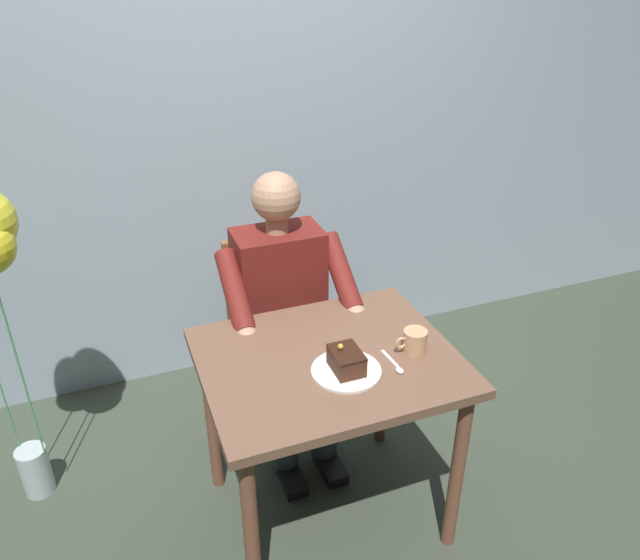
# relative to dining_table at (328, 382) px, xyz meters

# --- Properties ---
(ground_plane) EXTENTS (14.00, 14.00, 0.00)m
(ground_plane) POSITION_rel_dining_table_xyz_m (0.00, 0.00, -0.65)
(ground_plane) COLOR #394335
(cafe_rear_panel) EXTENTS (6.40, 0.12, 3.00)m
(cafe_rear_panel) POSITION_rel_dining_table_xyz_m (0.00, -1.21, 0.85)
(cafe_rear_panel) COLOR #9CACBB
(cafe_rear_panel) RESTS_ON ground
(dining_table) EXTENTS (0.87, 0.72, 0.76)m
(dining_table) POSITION_rel_dining_table_xyz_m (0.00, 0.00, 0.00)
(dining_table) COLOR brown
(dining_table) RESTS_ON ground
(chair) EXTENTS (0.42, 0.42, 0.88)m
(chair) POSITION_rel_dining_table_xyz_m (0.00, -0.66, -0.16)
(chair) COLOR brown
(chair) RESTS_ON ground
(seated_person) EXTENTS (0.53, 0.58, 1.24)m
(seated_person) POSITION_rel_dining_table_xyz_m (-0.00, -0.49, -0.01)
(seated_person) COLOR maroon
(seated_person) RESTS_ON ground
(dessert_plate) EXTENTS (0.23, 0.23, 0.01)m
(dessert_plate) POSITION_rel_dining_table_xyz_m (-0.02, 0.10, 0.11)
(dessert_plate) COLOR white
(dessert_plate) RESTS_ON dining_table
(cake_slice) EXTENTS (0.09, 0.13, 0.09)m
(cake_slice) POSITION_rel_dining_table_xyz_m (-0.02, 0.10, 0.16)
(cake_slice) COLOR #482718
(cake_slice) RESTS_ON dessert_plate
(coffee_cup) EXTENTS (0.12, 0.08, 0.08)m
(coffee_cup) POSITION_rel_dining_table_xyz_m (-0.29, 0.07, 0.15)
(coffee_cup) COLOR tan
(coffee_cup) RESTS_ON dining_table
(dessert_spoon) EXTENTS (0.03, 0.14, 0.01)m
(dessert_spoon) POSITION_rel_dining_table_xyz_m (-0.19, 0.13, 0.11)
(dessert_spoon) COLOR silver
(dessert_spoon) RESTS_ON dining_table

